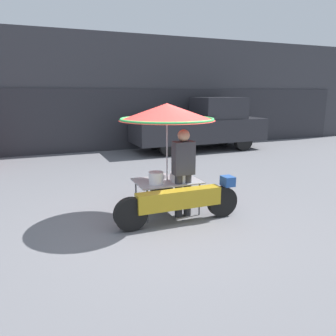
% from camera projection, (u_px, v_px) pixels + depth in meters
% --- Properties ---
extents(ground_plane, '(36.00, 36.00, 0.00)m').
position_uv_depth(ground_plane, '(164.00, 221.00, 5.87)').
color(ground_plane, slate).
extents(shopfront_building, '(28.00, 2.06, 4.47)m').
position_uv_depth(shopfront_building, '(86.00, 93.00, 13.20)').
color(shopfront_building, '#38383D').
rests_on(shopfront_building, ground).
extents(vendor_motorcycle_cart, '(2.31, 1.74, 2.06)m').
position_uv_depth(vendor_motorcycle_cart, '(169.00, 132.00, 5.86)').
color(vendor_motorcycle_cart, black).
rests_on(vendor_motorcycle_cart, ground).
extents(vendor_person, '(0.38, 0.22, 1.61)m').
position_uv_depth(vendor_person, '(183.00, 169.00, 5.91)').
color(vendor_person, '#2D2D33').
rests_on(vendor_person, ground).
extents(pickup_truck, '(5.29, 1.81, 2.06)m').
position_uv_depth(pickup_truck, '(202.00, 125.00, 12.97)').
color(pickup_truck, black).
rests_on(pickup_truck, ground).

